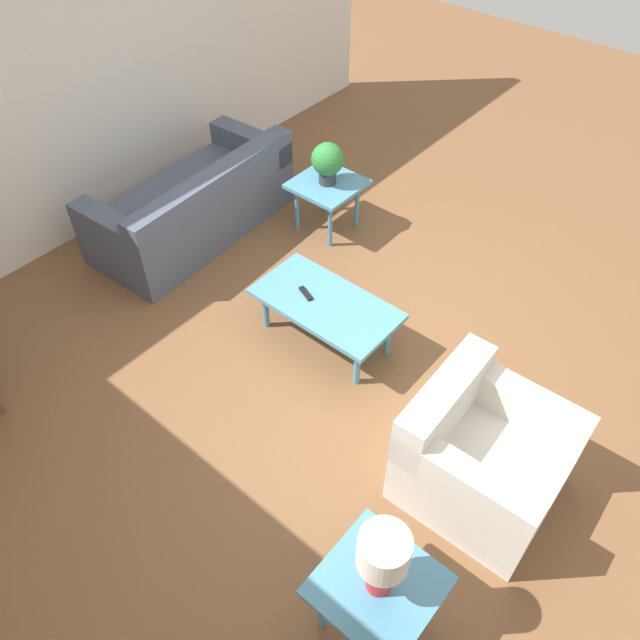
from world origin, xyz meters
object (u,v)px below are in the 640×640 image
at_px(sofa, 195,206).
at_px(coffee_table, 326,306).
at_px(side_table_lamp, 377,589).
at_px(side_table_plant, 327,189).
at_px(potted_plant, 328,161).
at_px(table_lamp, 383,557).
at_px(armchair, 478,456).

bearing_deg(sofa, coffee_table, 77.14).
xyz_separation_m(coffee_table, side_table_lamp, (-1.56, 1.47, 0.07)).
bearing_deg(side_table_plant, potted_plant, 45.00).
relative_size(sofa, potted_plant, 5.11).
bearing_deg(side_table_plant, side_table_lamp, 133.73).
bearing_deg(coffee_table, side_table_lamp, 136.78).
relative_size(coffee_table, side_table_lamp, 1.90).
distance_m(coffee_table, table_lamp, 2.19).
distance_m(side_table_plant, potted_plant, 0.29).
bearing_deg(armchair, side_table_lamp, 179.55).
relative_size(armchair, potted_plant, 2.36).
height_order(sofa, table_lamp, table_lamp).
height_order(coffee_table, side_table_plant, side_table_plant).
bearing_deg(side_table_plant, sofa, 43.54).
bearing_deg(table_lamp, side_table_lamp, -135.00).
height_order(side_table_plant, side_table_lamp, same).
bearing_deg(side_table_lamp, armchair, -88.73).
bearing_deg(coffee_table, sofa, -9.24).
distance_m(armchair, coffee_table, 1.59).
bearing_deg(side_table_lamp, table_lamp, 45.00).
relative_size(coffee_table, potted_plant, 2.89).
bearing_deg(side_table_plant, table_lamp, 133.73).
xyz_separation_m(sofa, table_lamp, (-3.37, 1.76, 0.52)).
bearing_deg(potted_plant, coffee_table, 129.24).
relative_size(coffee_table, side_table_plant, 1.90).
xyz_separation_m(coffee_table, table_lamp, (-1.56, 1.47, 0.45)).
bearing_deg(table_lamp, potted_plant, -46.27).
relative_size(side_table_plant, table_lamp, 1.21).
height_order(armchair, side_table_lamp, armchair).
bearing_deg(potted_plant, table_lamp, 133.73).
distance_m(side_table_lamp, potted_plant, 3.61).
relative_size(armchair, coffee_table, 0.82).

